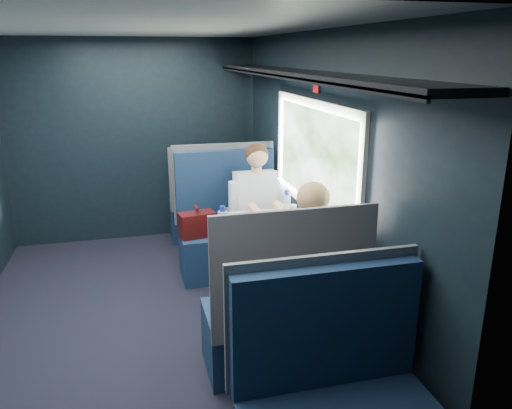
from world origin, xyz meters
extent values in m
cube|color=black|center=(0.00, 0.00, -0.01)|extent=(2.80, 4.20, 0.01)
cube|color=black|center=(1.45, 0.00, 1.15)|extent=(0.10, 4.20, 2.30)
cube|color=black|center=(0.00, 2.15, 1.15)|extent=(2.80, 0.10, 2.30)
cube|color=black|center=(0.00, -2.15, 1.15)|extent=(2.80, 0.10, 2.30)
cube|color=silver|center=(0.00, 0.00, 2.35)|extent=(2.80, 4.20, 0.10)
cube|color=beige|center=(1.38, 0.00, 1.74)|extent=(0.03, 1.84, 0.07)
cube|color=beige|center=(1.38, 0.00, 0.90)|extent=(0.03, 1.84, 0.07)
cube|color=beige|center=(1.38, -0.89, 1.32)|extent=(0.03, 0.07, 0.78)
cube|color=beige|center=(1.38, 0.89, 1.32)|extent=(0.03, 0.07, 0.78)
cube|color=black|center=(1.22, 0.00, 1.98)|extent=(0.36, 4.10, 0.04)
cube|color=black|center=(1.05, 0.00, 1.96)|extent=(0.02, 4.10, 0.03)
cube|color=red|center=(1.38, 0.00, 1.89)|extent=(0.01, 0.10, 0.12)
cylinder|color=#54565E|center=(0.88, 0.00, 0.35)|extent=(0.08, 0.08, 0.70)
cube|color=silver|center=(1.06, 0.00, 0.72)|extent=(0.62, 1.00, 0.04)
cube|color=#0D1E3C|center=(0.85, 0.78, 0.23)|extent=(1.00, 0.50, 0.45)
cube|color=#0D1E3C|center=(0.85, 1.08, 0.82)|extent=(1.00, 0.10, 0.75)
cube|color=#54565E|center=(0.85, 1.14, 0.85)|extent=(1.04, 0.03, 0.82)
cube|color=#54565E|center=(0.85, 0.73, 0.55)|extent=(0.06, 0.40, 0.20)
cube|color=#450E0F|center=(0.51, 0.72, 0.57)|extent=(0.36, 0.23, 0.24)
cylinder|color=#450E0F|center=(0.51, 0.72, 0.74)|extent=(0.05, 0.14, 0.03)
cylinder|color=silver|center=(0.74, 0.66, 0.57)|extent=(0.09, 0.09, 0.25)
cylinder|color=#1930C1|center=(0.74, 0.66, 0.73)|extent=(0.05, 0.05, 0.05)
cube|color=#0D1E3C|center=(0.85, -0.78, 0.23)|extent=(1.00, 0.50, 0.45)
cube|color=#0D1E3C|center=(0.85, -1.08, 0.82)|extent=(1.00, 0.10, 0.75)
cube|color=#54565E|center=(0.85, -1.14, 0.85)|extent=(1.04, 0.03, 0.82)
cube|color=#54565E|center=(0.85, -0.73, 0.55)|extent=(0.06, 0.40, 0.20)
cube|color=#0D1E3C|center=(0.85, 1.88, 0.23)|extent=(1.00, 0.40, 0.45)
cube|color=#0D1E3C|center=(0.85, 1.64, 0.78)|extent=(1.00, 0.10, 0.66)
cube|color=#54565E|center=(0.85, 1.59, 0.80)|extent=(1.04, 0.03, 0.72)
cube|color=#0D1E3C|center=(0.85, -1.64, 0.78)|extent=(1.00, 0.10, 0.66)
cube|color=#54565E|center=(0.85, -1.59, 0.80)|extent=(1.04, 0.03, 0.72)
cube|color=black|center=(1.10, 0.64, 0.53)|extent=(0.36, 0.44, 0.16)
cube|color=black|center=(1.10, 0.44, 0.23)|extent=(0.32, 0.12, 0.45)
cube|color=silver|center=(1.10, 0.80, 0.78)|extent=(0.40, 0.29, 0.53)
cylinder|color=#D8A88C|center=(1.10, 0.76, 1.06)|extent=(0.10, 0.10, 0.06)
sphere|color=#D8A88C|center=(1.10, 0.74, 1.20)|extent=(0.21, 0.21, 0.21)
sphere|color=#382114|center=(1.10, 0.76, 1.21)|extent=(0.22, 0.22, 0.22)
cube|color=silver|center=(0.88, 0.76, 0.78)|extent=(0.09, 0.12, 0.34)
cube|color=silver|center=(1.32, 0.76, 0.78)|extent=(0.09, 0.12, 0.34)
cube|color=black|center=(1.10, -0.64, 0.53)|extent=(0.36, 0.44, 0.16)
cube|color=black|center=(1.10, -0.44, 0.23)|extent=(0.32, 0.12, 0.45)
cube|color=black|center=(1.10, -0.80, 0.78)|extent=(0.40, 0.29, 0.53)
cylinder|color=#D8A88C|center=(1.10, -0.76, 1.06)|extent=(0.10, 0.10, 0.06)
sphere|color=#D8A88C|center=(1.10, -0.74, 1.20)|extent=(0.21, 0.21, 0.21)
sphere|color=tan|center=(1.10, -0.76, 1.21)|extent=(0.22, 0.22, 0.22)
cube|color=black|center=(0.88, -0.76, 0.78)|extent=(0.09, 0.12, 0.34)
cube|color=black|center=(1.32, -0.76, 0.78)|extent=(0.09, 0.12, 0.34)
cube|color=tan|center=(1.10, -0.86, 0.90)|extent=(0.26, 0.07, 0.36)
cube|color=white|center=(0.95, -0.03, 0.74)|extent=(0.72, 0.93, 0.01)
cube|color=silver|center=(1.28, 0.13, 0.75)|extent=(0.33, 0.40, 0.02)
cube|color=silver|center=(1.41, 0.13, 0.88)|extent=(0.09, 0.34, 0.24)
cube|color=black|center=(1.40, 0.13, 0.88)|extent=(0.07, 0.30, 0.20)
cylinder|color=silver|center=(1.25, 0.27, 0.84)|extent=(0.07, 0.07, 0.19)
cylinder|color=#1930C1|center=(1.25, 0.27, 0.95)|extent=(0.04, 0.04, 0.04)
cylinder|color=white|center=(1.33, 0.32, 0.78)|extent=(0.06, 0.06, 0.08)
camera|label=1|loc=(-0.06, -3.75, 2.13)|focal=35.00mm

